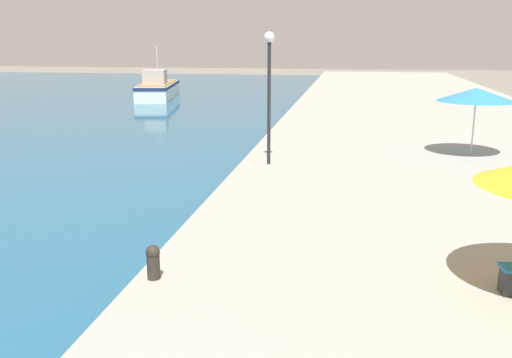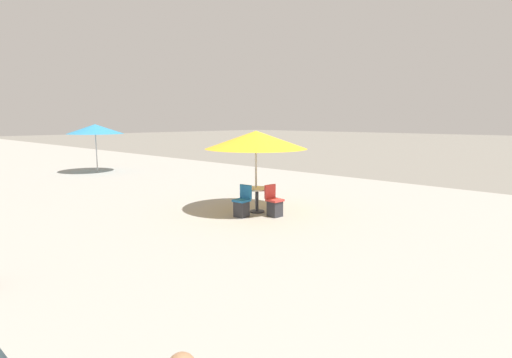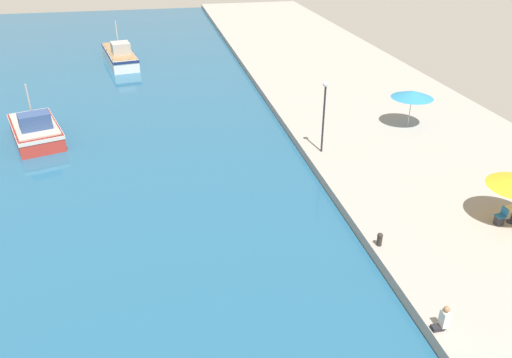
{
  "view_description": "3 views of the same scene",
  "coord_description": "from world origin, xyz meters",
  "px_view_note": "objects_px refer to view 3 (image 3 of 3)",
  "views": [
    {
      "loc": [
        3.87,
        2.35,
        4.88
      ],
      "look_at": [
        1.5,
        16.44,
        1.37
      ],
      "focal_mm": 40.0,
      "sensor_mm": 36.0,
      "label": 1
    },
    {
      "loc": [
        -1.14,
        4.14,
        3.32
      ],
      "look_at": [
        7.51,
        12.3,
        1.57
      ],
      "focal_mm": 28.0,
      "sensor_mm": 36.0,
      "label": 2
    },
    {
      "loc": [
        -8.85,
        -5.28,
        13.81
      ],
      "look_at": [
        -4.0,
        18.0,
        1.17
      ],
      "focal_mm": 35.0,
      "sensor_mm": 36.0,
      "label": 3
    }
  ],
  "objects_px": {
    "fishing_boat_mid": "(120,55)",
    "cafe_umbrella_white": "(412,94)",
    "cafe_chair_left": "(500,219)",
    "person_at_quay": "(443,319)",
    "lamppost": "(324,105)",
    "fishing_boat_near": "(36,130)",
    "mooring_bollard": "(380,239)"
  },
  "relations": [
    {
      "from": "fishing_boat_mid",
      "to": "cafe_umbrella_white",
      "type": "relative_size",
      "value": 3.18
    },
    {
      "from": "cafe_chair_left",
      "to": "person_at_quay",
      "type": "height_order",
      "value": "person_at_quay"
    },
    {
      "from": "person_at_quay",
      "to": "lamppost",
      "type": "xyz_separation_m",
      "value": [
        0.6,
        15.47,
        2.64
      ]
    },
    {
      "from": "cafe_umbrella_white",
      "to": "person_at_quay",
      "type": "distance_m",
      "value": 20.18
    },
    {
      "from": "fishing_boat_mid",
      "to": "lamppost",
      "type": "bearing_deg",
      "value": -73.87
    },
    {
      "from": "fishing_boat_near",
      "to": "mooring_bollard",
      "type": "distance_m",
      "value": 24.43
    },
    {
      "from": "fishing_boat_mid",
      "to": "mooring_bollard",
      "type": "distance_m",
      "value": 38.65
    },
    {
      "from": "lamppost",
      "to": "fishing_boat_mid",
      "type": "bearing_deg",
      "value": 116.58
    },
    {
      "from": "mooring_bollard",
      "to": "lamppost",
      "type": "relative_size",
      "value": 0.14
    },
    {
      "from": "mooring_bollard",
      "to": "fishing_boat_mid",
      "type": "bearing_deg",
      "value": 108.92
    },
    {
      "from": "cafe_umbrella_white",
      "to": "cafe_chair_left",
      "type": "distance_m",
      "value": 12.99
    },
    {
      "from": "mooring_bollard",
      "to": "lamppost",
      "type": "height_order",
      "value": "lamppost"
    },
    {
      "from": "cafe_chair_left",
      "to": "person_at_quay",
      "type": "bearing_deg",
      "value": 126.03
    },
    {
      "from": "cafe_umbrella_white",
      "to": "lamppost",
      "type": "xyz_separation_m",
      "value": [
        -7.41,
        -2.95,
        0.8
      ]
    },
    {
      "from": "fishing_boat_near",
      "to": "mooring_bollard",
      "type": "relative_size",
      "value": 10.16
    },
    {
      "from": "cafe_umbrella_white",
      "to": "person_at_quay",
      "type": "xyz_separation_m",
      "value": [
        -8.01,
        -18.42,
        -1.84
      ]
    },
    {
      "from": "lamppost",
      "to": "cafe_umbrella_white",
      "type": "bearing_deg",
      "value": 21.71
    },
    {
      "from": "cafe_chair_left",
      "to": "lamppost",
      "type": "bearing_deg",
      "value": 24.29
    },
    {
      "from": "lamppost",
      "to": "mooring_bollard",
      "type": "bearing_deg",
      "value": -93.7
    },
    {
      "from": "mooring_bollard",
      "to": "fishing_boat_near",
      "type": "bearing_deg",
      "value": 135.82
    },
    {
      "from": "fishing_boat_mid",
      "to": "mooring_bollard",
      "type": "relative_size",
      "value": 14.07
    },
    {
      "from": "cafe_umbrella_white",
      "to": "cafe_chair_left",
      "type": "xyz_separation_m",
      "value": [
        -1.7,
        -12.73,
        -1.97
      ]
    },
    {
      "from": "fishing_boat_near",
      "to": "cafe_umbrella_white",
      "type": "height_order",
      "value": "fishing_boat_near"
    },
    {
      "from": "fishing_boat_mid",
      "to": "lamppost",
      "type": "xyz_separation_m",
      "value": [
        13.19,
        -26.36,
        2.77
      ]
    },
    {
      "from": "fishing_boat_near",
      "to": "cafe_umbrella_white",
      "type": "distance_m",
      "value": 25.96
    },
    {
      "from": "cafe_chair_left",
      "to": "mooring_bollard",
      "type": "distance_m",
      "value": 6.39
    },
    {
      "from": "cafe_chair_left",
      "to": "mooring_bollard",
      "type": "bearing_deg",
      "value": 87.78
    },
    {
      "from": "lamppost",
      "to": "cafe_chair_left",
      "type": "bearing_deg",
      "value": -59.69
    },
    {
      "from": "cafe_umbrella_white",
      "to": "lamppost",
      "type": "height_order",
      "value": "lamppost"
    },
    {
      "from": "cafe_chair_left",
      "to": "fishing_boat_mid",
      "type": "bearing_deg",
      "value": 21.6
    },
    {
      "from": "fishing_boat_mid",
      "to": "lamppost",
      "type": "height_order",
      "value": "lamppost"
    },
    {
      "from": "fishing_boat_mid",
      "to": "fishing_boat_near",
      "type": "bearing_deg",
      "value": -114.78
    }
  ]
}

